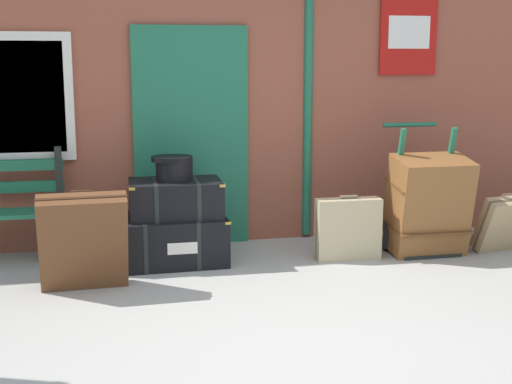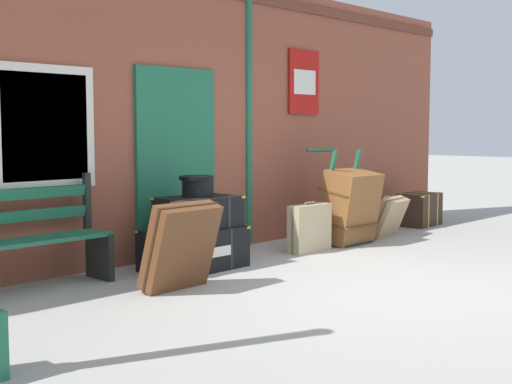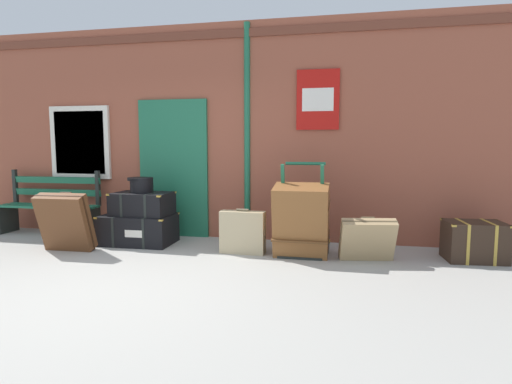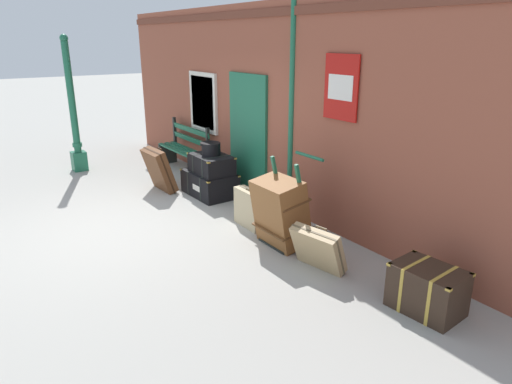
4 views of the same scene
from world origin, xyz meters
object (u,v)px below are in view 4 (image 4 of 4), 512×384
object	(u,v)px
corner_trunk	(427,290)
suitcase_brown	(249,209)
platform_bench	(185,150)
steamer_trunk_base	(210,183)
large_brown_trunk	(281,212)
suitcase_umber	(318,249)
round_hatbox	(211,148)
suitcase_charcoal	(159,170)
porters_trolley	(291,223)
lamp_post	(74,122)
steamer_trunk_middle	(211,164)

from	to	relation	value
corner_trunk	suitcase_brown	bearing A→B (deg)	-174.93
platform_bench	steamer_trunk_base	size ratio (longest dim) A/B	1.56
large_brown_trunk	suitcase_umber	distance (m)	0.84
round_hatbox	large_brown_trunk	world-z (taller)	round_hatbox
round_hatbox	corner_trunk	size ratio (longest dim) A/B	0.50
steamer_trunk_base	suitcase_umber	world-z (taller)	suitcase_umber
large_brown_trunk	suitcase_charcoal	bearing A→B (deg)	-172.52
round_hatbox	suitcase_umber	size ratio (longest dim) A/B	0.52
porters_trolley	lamp_post	bearing A→B (deg)	-164.99
platform_bench	suitcase_charcoal	bearing A→B (deg)	-45.26
steamer_trunk_base	porters_trolley	distance (m)	2.37
platform_bench	porters_trolley	distance (m)	4.09
platform_bench	suitcase_charcoal	world-z (taller)	platform_bench
suitcase_brown	suitcase_charcoal	size ratio (longest dim) A/B	0.75
lamp_post	suitcase_brown	size ratio (longest dim) A/B	4.55
suitcase_brown	suitcase_charcoal	xyz separation A→B (m)	(-2.31, -0.42, 0.12)
steamer_trunk_middle	large_brown_trunk	world-z (taller)	large_brown_trunk
lamp_post	platform_bench	bearing A→B (deg)	55.43
platform_bench	round_hatbox	xyz separation A→B (m)	(1.76, -0.34, 0.42)
lamp_post	platform_bench	size ratio (longest dim) A/B	1.71
suitcase_umber	suitcase_charcoal	world-z (taller)	suitcase_charcoal
suitcase_brown	corner_trunk	bearing A→B (deg)	5.07
platform_bench	large_brown_trunk	world-z (taller)	platform_bench
platform_bench	steamer_trunk_base	distance (m)	1.75
lamp_post	suitcase_umber	xyz separation A→B (m)	(6.15, 1.20, -0.75)
steamer_trunk_base	suitcase_brown	world-z (taller)	suitcase_brown
steamer_trunk_base	porters_trolley	world-z (taller)	porters_trolley
lamp_post	round_hatbox	distance (m)	3.38
round_hatbox	suitcase_charcoal	distance (m)	1.11
steamer_trunk_middle	porters_trolley	xyz separation A→B (m)	(2.30, -0.06, -0.31)
platform_bench	round_hatbox	distance (m)	1.84
porters_trolley	large_brown_trunk	world-z (taller)	porters_trolley
steamer_trunk_base	suitcase_charcoal	bearing A→B (deg)	-138.16
suitcase_umber	suitcase_brown	bearing A→B (deg)	177.48
round_hatbox	corner_trunk	world-z (taller)	round_hatbox
steamer_trunk_middle	corner_trunk	world-z (taller)	steamer_trunk_middle
suitcase_umber	porters_trolley	bearing A→B (deg)	164.10
suitcase_brown	suitcase_umber	size ratio (longest dim) A/B	0.86
platform_bench	suitcase_umber	size ratio (longest dim) A/B	2.29
round_hatbox	suitcase_brown	size ratio (longest dim) A/B	0.60
porters_trolley	suitcase_umber	bearing A→B (deg)	-15.90
corner_trunk	steamer_trunk_base	bearing A→B (deg)	-179.56
steamer_trunk_base	large_brown_trunk	distance (m)	2.39
round_hatbox	platform_bench	bearing A→B (deg)	168.98
suitcase_brown	large_brown_trunk	bearing A→B (deg)	-1.10
lamp_post	corner_trunk	size ratio (longest dim) A/B	3.74
lamp_post	suitcase_umber	world-z (taller)	lamp_post
steamer_trunk_middle	steamer_trunk_base	bearing A→B (deg)	-176.06
steamer_trunk_base	suitcase_umber	bearing A→B (deg)	-5.21
large_brown_trunk	suitcase_brown	size ratio (longest dim) A/B	1.57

